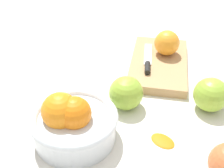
{
  "coord_description": "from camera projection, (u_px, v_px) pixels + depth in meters",
  "views": [
    {
      "loc": [
        -0.62,
        0.01,
        0.46
      ],
      "look_at": [
        -0.05,
        0.1,
        0.04
      ],
      "focal_mm": 49.82,
      "sensor_mm": 36.0,
      "label": 1
    }
  ],
  "objects": [
    {
      "name": "ground_plane",
      "position": [
        157.0,
        89.0,
        0.76
      ],
      "size": [
        2.4,
        2.4,
        0.0
      ],
      "primitive_type": "plane",
      "color": "silver"
    },
    {
      "name": "bowl",
      "position": [
        72.0,
        122.0,
        0.6
      ],
      "size": [
        0.17,
        0.17,
        0.11
      ],
      "color": "silver",
      "rests_on": "ground_plane"
    },
    {
      "name": "cutting_board",
      "position": [
        158.0,
        64.0,
        0.83
      ],
      "size": [
        0.25,
        0.15,
        0.02
      ],
      "primitive_type": "cube",
      "rotation": [
        0.0,
        0.0,
        -0.01
      ],
      "color": "tan",
      "rests_on": "ground_plane"
    },
    {
      "name": "orange_on_board",
      "position": [
        167.0,
        43.0,
        0.83
      ],
      "size": [
        0.07,
        0.07,
        0.07
      ],
      "primitive_type": "sphere",
      "color": "orange",
      "rests_on": "cutting_board"
    },
    {
      "name": "knife",
      "position": [
        148.0,
        62.0,
        0.81
      ],
      "size": [
        0.16,
        0.03,
        0.01
      ],
      "color": "silver",
      "rests_on": "cutting_board"
    },
    {
      "name": "apple_back_left",
      "position": [
        126.0,
        93.0,
        0.69
      ],
      "size": [
        0.08,
        0.08,
        0.08
      ],
      "primitive_type": "sphere",
      "color": "#8EB738",
      "rests_on": "ground_plane"
    },
    {
      "name": "apple_front_left_2",
      "position": [
        211.0,
        95.0,
        0.68
      ],
      "size": [
        0.08,
        0.08,
        0.08
      ],
      "primitive_type": "sphere",
      "color": "#8EB738",
      "rests_on": "ground_plane"
    },
    {
      "name": "citrus_peel",
      "position": [
        163.0,
        140.0,
        0.62
      ],
      "size": [
        0.06,
        0.06,
        0.01
      ],
      "primitive_type": "ellipsoid",
      "rotation": [
        0.0,
        0.0,
        4.12
      ],
      "color": "orange",
      "rests_on": "ground_plane"
    }
  ]
}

